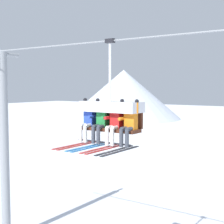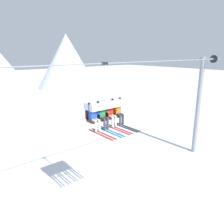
{
  "view_description": "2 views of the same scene",
  "coord_description": "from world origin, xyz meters",
  "px_view_note": "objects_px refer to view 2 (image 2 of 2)",
  "views": [
    {
      "loc": [
        5.12,
        -8.77,
        6.38
      ],
      "look_at": [
        -0.5,
        -0.74,
        5.63
      ],
      "focal_mm": 55.0,
      "sensor_mm": 36.0,
      "label": 1
    },
    {
      "loc": [
        -6.61,
        -8.49,
        8.12
      ],
      "look_at": [
        -0.24,
        -0.96,
        5.41
      ],
      "focal_mm": 35.0,
      "sensor_mm": 36.0,
      "label": 2
    }
  ],
  "objects_px": {
    "lift_tower_far": "(199,104)",
    "skier_red": "(111,113)",
    "skier_blue": "(94,117)",
    "skier_green": "(103,115)",
    "chairlift_chair": "(104,107)",
    "skier_orange": "(119,111)"
  },
  "relations": [
    {
      "from": "skier_green",
      "to": "skier_red",
      "type": "xyz_separation_m",
      "value": [
        0.48,
        0.0,
        0.0
      ]
    },
    {
      "from": "chairlift_chair",
      "to": "skier_green",
      "type": "xyz_separation_m",
      "value": [
        -0.24,
        -0.21,
        -0.29
      ]
    },
    {
      "from": "chairlift_chair",
      "to": "skier_red",
      "type": "xyz_separation_m",
      "value": [
        0.24,
        -0.21,
        -0.29
      ]
    },
    {
      "from": "lift_tower_far",
      "to": "skier_red",
      "type": "distance_m",
      "value": 10.02
    },
    {
      "from": "skier_blue",
      "to": "skier_red",
      "type": "bearing_deg",
      "value": 0.0
    },
    {
      "from": "skier_green",
      "to": "skier_red",
      "type": "distance_m",
      "value": 0.48
    },
    {
      "from": "skier_green",
      "to": "skier_red",
      "type": "bearing_deg",
      "value": 0.0
    },
    {
      "from": "skier_green",
      "to": "skier_orange",
      "type": "height_order",
      "value": "same"
    },
    {
      "from": "skier_blue",
      "to": "skier_green",
      "type": "bearing_deg",
      "value": 0.0
    },
    {
      "from": "skier_green",
      "to": "skier_orange",
      "type": "relative_size",
      "value": 1.0
    },
    {
      "from": "chairlift_chair",
      "to": "skier_red",
      "type": "height_order",
      "value": "chairlift_chair"
    },
    {
      "from": "skier_orange",
      "to": "lift_tower_far",
      "type": "bearing_deg",
      "value": 5.59
    },
    {
      "from": "skier_red",
      "to": "skier_orange",
      "type": "xyz_separation_m",
      "value": [
        0.48,
        0.0,
        0.0
      ]
    },
    {
      "from": "lift_tower_far",
      "to": "skier_orange",
      "type": "xyz_separation_m",
      "value": [
        -9.42,
        -0.92,
        1.24
      ]
    },
    {
      "from": "chairlift_chair",
      "to": "skier_green",
      "type": "height_order",
      "value": "chairlift_chair"
    },
    {
      "from": "chairlift_chair",
      "to": "lift_tower_far",
      "type": "bearing_deg",
      "value": 4.0
    },
    {
      "from": "chairlift_chair",
      "to": "skier_red",
      "type": "relative_size",
      "value": 1.72
    },
    {
      "from": "skier_blue",
      "to": "skier_red",
      "type": "relative_size",
      "value": 1.0
    },
    {
      "from": "lift_tower_far",
      "to": "skier_blue",
      "type": "bearing_deg",
      "value": -175.14
    },
    {
      "from": "lift_tower_far",
      "to": "chairlift_chair",
      "type": "relative_size",
      "value": 2.71
    },
    {
      "from": "skier_green",
      "to": "skier_red",
      "type": "height_order",
      "value": "same"
    },
    {
      "from": "skier_blue",
      "to": "skier_red",
      "type": "xyz_separation_m",
      "value": [
        0.96,
        0.0,
        0.0
      ]
    }
  ]
}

